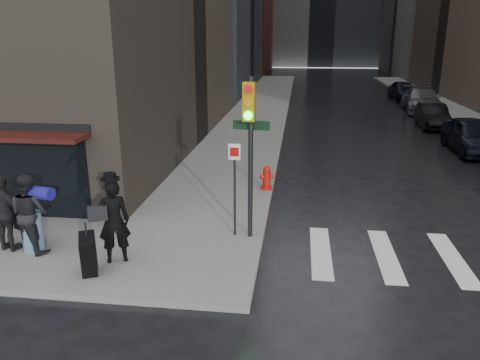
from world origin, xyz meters
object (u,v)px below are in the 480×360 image
at_px(parked_car_1, 472,135).
at_px(parked_car_4, 403,91).
at_px(traffic_light, 248,138).
at_px(man_jeans, 30,213).
at_px(man_greycoat, 5,214).
at_px(fire_hydrant, 267,179).
at_px(parked_car_2, 432,116).
at_px(man_overcoat, 108,227).
at_px(parked_car_3, 422,100).

bearing_deg(parked_car_1, parked_car_4, 88.63).
distance_m(traffic_light, parked_car_1, 14.68).
bearing_deg(man_jeans, parked_car_4, -94.32).
height_order(man_greycoat, fire_hydrant, man_greycoat).
distance_m(man_greycoat, parked_car_1, 19.67).
bearing_deg(man_jeans, fire_hydrant, -112.91).
distance_m(parked_car_1, parked_car_4, 18.42).
xyz_separation_m(traffic_light, parked_car_1, (9.22, 11.24, -2.03)).
bearing_deg(parked_car_2, traffic_light, -113.81).
bearing_deg(man_overcoat, man_jeans, -35.94).
distance_m(fire_hydrant, parked_car_4, 27.33).
relative_size(man_overcoat, man_greycoat, 1.15).
relative_size(parked_car_1, parked_car_2, 1.12).
bearing_deg(parked_car_3, parked_car_2, -92.84).
xyz_separation_m(traffic_light, parked_car_3, (9.83, 23.51, -2.00)).
relative_size(man_overcoat, traffic_light, 0.53).
bearing_deg(fire_hydrant, parked_car_2, 56.43).
xyz_separation_m(man_greycoat, parked_car_2, (14.80, 18.86, -0.42)).
relative_size(man_overcoat, parked_car_1, 0.47).
relative_size(man_greycoat, fire_hydrant, 2.28).
xyz_separation_m(man_overcoat, traffic_light, (3.00, 1.88, 1.75)).
height_order(fire_hydrant, parked_car_3, parked_car_3).
bearing_deg(parked_car_3, man_jeans, -116.40).
xyz_separation_m(parked_car_2, parked_car_4, (0.77, 12.27, 0.11)).
relative_size(man_greycoat, parked_car_3, 0.33).
distance_m(fire_hydrant, parked_car_1, 11.53).
bearing_deg(traffic_light, parked_car_3, 72.81).
relative_size(man_jeans, man_greycoat, 1.03).
bearing_deg(traffic_light, man_greycoat, -160.05).
relative_size(fire_hydrant, parked_car_1, 0.18).
bearing_deg(man_greycoat, traffic_light, -153.81).
height_order(traffic_light, parked_car_4, traffic_light).
height_order(parked_car_1, parked_car_2, parked_car_1).
relative_size(parked_car_1, parked_car_3, 0.82).
height_order(parked_car_3, parked_car_4, parked_car_3).
xyz_separation_m(fire_hydrant, parked_car_1, (9.02, 7.18, 0.27)).
bearing_deg(traffic_light, man_jeans, -159.02).
bearing_deg(parked_car_4, parked_car_1, -94.36).
height_order(man_jeans, parked_car_3, man_jeans).
relative_size(fire_hydrant, parked_car_2, 0.20).
bearing_deg(parked_car_4, fire_hydrant, -113.12).
distance_m(fire_hydrant, parked_car_3, 21.71).
bearing_deg(fire_hydrant, parked_car_3, 63.64).
relative_size(man_overcoat, man_jeans, 1.12).
distance_m(man_greycoat, traffic_light, 6.21).
distance_m(man_jeans, man_greycoat, 0.62).
height_order(man_jeans, parked_car_1, man_jeans).
bearing_deg(traffic_light, parked_car_1, 56.14).
height_order(man_overcoat, parked_car_4, man_overcoat).
bearing_deg(parked_car_1, man_jeans, -138.17).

